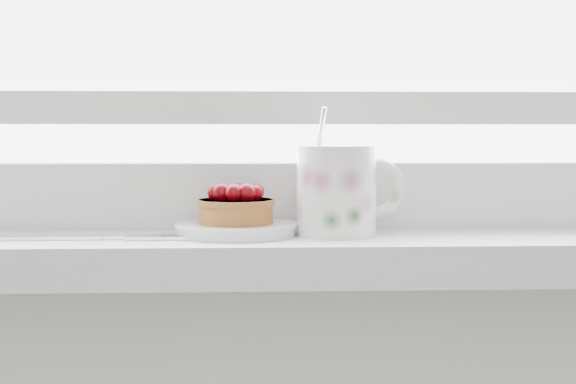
{
  "coord_description": "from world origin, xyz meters",
  "views": [
    {
      "loc": [
        0.01,
        1.09,
        1.04
      ],
      "look_at": [
        0.04,
        1.88,
        0.98
      ],
      "focal_mm": 50.0,
      "sensor_mm": 36.0,
      "label": 1
    }
  ],
  "objects": [
    {
      "name": "saucer",
      "position": [
        -0.01,
        1.89,
        0.95
      ],
      "size": [
        0.12,
        0.12,
        0.01
      ],
      "primitive_type": "cylinder",
      "color": "silver",
      "rests_on": "windowsill"
    },
    {
      "name": "floral_mug",
      "position": [
        0.09,
        1.89,
        0.99
      ],
      "size": [
        0.12,
        0.1,
        0.13
      ],
      "color": "silver",
      "rests_on": "windowsill"
    },
    {
      "name": "fork",
      "position": [
        -0.16,
        1.86,
        0.94
      ],
      "size": [
        0.22,
        0.03,
        0.0
      ],
      "color": "silver",
      "rests_on": "windowsill"
    },
    {
      "name": "raspberry_tart",
      "position": [
        -0.01,
        1.89,
        0.97
      ],
      "size": [
        0.08,
        0.08,
        0.04
      ],
      "color": "brown",
      "rests_on": "saucer"
    }
  ]
}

